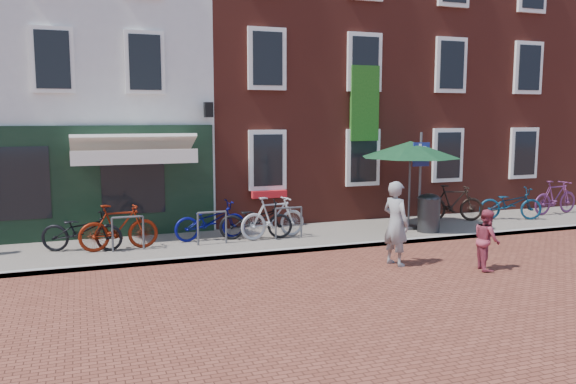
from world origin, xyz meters
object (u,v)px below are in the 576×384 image
object	(u,v)px
bicycle_4	(256,220)
bicycle_5	(453,203)
parking_sign	(421,168)
bicycle_1	(119,227)
woman	(396,223)
bicycle_6	(510,203)
bicycle_7	(556,197)
bicycle_3	(273,217)
boy	(487,240)
bicycle_0	(82,230)
parasol	(411,146)
bicycle_2	(210,221)
litter_bin	(429,211)

from	to	relation	value
bicycle_4	bicycle_5	bearing A→B (deg)	-74.55
bicycle_4	parking_sign	bearing A→B (deg)	-84.12
bicycle_1	woman	bearing A→B (deg)	-121.48
bicycle_4	bicycle_6	size ratio (longest dim) A/B	1.00
bicycle_7	bicycle_3	bearing A→B (deg)	87.61
boy	bicycle_0	xyz separation A→B (m)	(-8.04, 4.25, -0.06)
bicycle_0	boy	bearing A→B (deg)	-100.14
parasol	bicycle_1	world-z (taller)	parasol
bicycle_2	bicycle_4	xyz separation A→B (m)	(1.12, -0.28, 0.00)
bicycle_3	bicycle_5	bearing A→B (deg)	-93.83
parking_sign	bicycle_2	size ratio (longest dim) A/B	1.44
parasol	bicycle_5	xyz separation A→B (m)	(1.89, 0.59, -1.76)
litter_bin	bicycle_7	size ratio (longest dim) A/B	0.61
parking_sign	bicycle_0	size ratio (longest dim) A/B	1.44
litter_bin	bicycle_6	xyz separation A→B (m)	(3.39, 0.74, -0.08)
bicycle_1	boy	bearing A→B (deg)	-122.17
parasol	bicycle_0	xyz separation A→B (m)	(-8.62, 0.22, -1.82)
boy	bicycle_7	xyz separation A→B (m)	(6.29, 4.53, -0.00)
boy	bicycle_5	size ratio (longest dim) A/B	0.71
parking_sign	bicycle_5	bearing A→B (deg)	26.96
parasol	bicycle_6	distance (m)	4.11
bicycle_3	bicycle_6	xyz separation A→B (m)	(7.66, 0.15, -0.05)
parasol	bicycle_1	size ratio (longest dim) A/B	1.52
bicycle_4	woman	bearing A→B (deg)	-133.62
bicycle_0	bicycle_7	world-z (taller)	bicycle_7
boy	bicycle_2	world-z (taller)	boy
bicycle_1	bicycle_6	xyz separation A→B (m)	(11.48, 0.16, -0.05)
boy	parasol	bearing A→B (deg)	9.08
bicycle_6	bicycle_7	bearing A→B (deg)	-59.98
parasol	boy	xyz separation A→B (m)	(-0.58, -4.03, -1.76)
litter_bin	parking_sign	distance (m)	1.18
parasol	bicycle_1	xyz separation A→B (m)	(-7.81, 0.04, -1.76)
litter_bin	bicycle_7	distance (m)	5.52
parking_sign	woman	size ratio (longest dim) A/B	1.46
parasol	bicycle_4	xyz separation A→B (m)	(-4.42, 0.15, -1.82)
boy	bicycle_3	bearing A→B (deg)	57.06
boy	bicycle_5	distance (m)	5.24
bicycle_0	bicycle_2	xyz separation A→B (m)	(3.09, 0.21, 0.00)
woman	bicycle_1	size ratio (longest dim) A/B	1.02
parking_sign	bicycle_1	size ratio (longest dim) A/B	1.48
litter_bin	bicycle_0	distance (m)	8.95
parking_sign	bicycle_5	xyz separation A→B (m)	(1.74, 0.89, -1.17)
bicycle_5	bicycle_2	bearing A→B (deg)	110.45
parking_sign	woman	world-z (taller)	parking_sign
boy	bicycle_2	distance (m)	6.67
bicycle_1	bicycle_4	bearing A→B (deg)	-90.88
parking_sign	bicycle_3	distance (m)	4.31
boy	bicycle_0	size ratio (longest dim) A/B	0.69
bicycle_2	bicycle_6	size ratio (longest dim) A/B	1.00
boy	bicycle_7	world-z (taller)	boy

